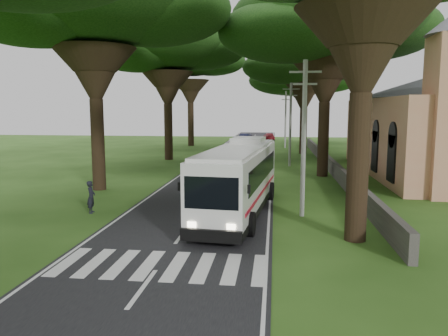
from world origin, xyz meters
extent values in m
plane|color=#294C15|center=(0.00, 0.00, 0.00)|extent=(140.00, 140.00, 0.00)
cube|color=black|center=(0.00, 25.00, 0.01)|extent=(8.00, 120.00, 0.04)
cube|color=silver|center=(0.00, -2.00, 0.00)|extent=(8.00, 3.00, 0.01)
cube|color=#383533|center=(9.00, 24.00, 0.60)|extent=(0.35, 50.00, 1.20)
cube|color=tan|center=(18.00, 22.00, 3.20)|extent=(12.00, 22.00, 6.40)
pyramid|color=#595960|center=(18.00, 22.00, 8.60)|extent=(14.00, 24.00, 2.20)
cylinder|color=gray|center=(5.50, 6.00, 4.00)|extent=(0.24, 0.24, 8.00)
cube|color=gray|center=(5.50, 6.00, 7.40)|extent=(1.60, 0.10, 0.10)
cube|color=gray|center=(5.50, 6.00, 6.80)|extent=(1.20, 0.10, 0.10)
cylinder|color=gray|center=(5.50, 26.00, 4.00)|extent=(0.24, 0.24, 8.00)
cube|color=gray|center=(5.50, 26.00, 7.40)|extent=(1.60, 0.10, 0.10)
cube|color=gray|center=(5.50, 26.00, 6.80)|extent=(1.20, 0.10, 0.10)
cylinder|color=gray|center=(5.50, 46.00, 4.00)|extent=(0.24, 0.24, 8.00)
cube|color=gray|center=(5.50, 46.00, 7.40)|extent=(1.60, 0.10, 0.10)
cube|color=gray|center=(5.50, 46.00, 6.80)|extent=(1.20, 0.10, 0.10)
cylinder|color=black|center=(-8.00, 12.00, 3.11)|extent=(0.90, 0.90, 6.22)
cone|color=black|center=(-8.00, 12.00, 8.12)|extent=(3.20, 3.20, 3.80)
cylinder|color=black|center=(-7.50, 30.00, 3.04)|extent=(0.90, 0.90, 6.08)
cone|color=black|center=(-7.50, 30.00, 7.98)|extent=(3.20, 3.20, 3.80)
ellipsoid|color=black|center=(-7.50, 30.00, 12.50)|extent=(13.80, 13.80, 5.79)
cylinder|color=black|center=(-8.50, 48.00, 3.18)|extent=(0.90, 0.90, 6.35)
cone|color=black|center=(-8.50, 48.00, 8.25)|extent=(3.20, 3.20, 3.80)
ellipsoid|color=black|center=(-8.50, 48.00, 13.12)|extent=(13.43, 13.43, 5.64)
cylinder|color=black|center=(7.50, 2.00, 3.11)|extent=(0.90, 0.90, 6.22)
cone|color=black|center=(7.50, 2.00, 8.12)|extent=(3.20, 3.20, 3.80)
cylinder|color=black|center=(8.00, 20.00, 3.04)|extent=(0.90, 0.90, 6.08)
cone|color=black|center=(8.00, 20.00, 7.98)|extent=(3.20, 3.20, 3.80)
ellipsoid|color=black|center=(8.00, 20.00, 12.51)|extent=(15.41, 15.41, 6.47)
cylinder|color=black|center=(7.50, 38.00, 2.83)|extent=(0.90, 0.90, 5.67)
cone|color=black|center=(7.50, 38.00, 7.57)|extent=(3.20, 3.20, 3.80)
ellipsoid|color=black|center=(7.50, 38.00, 11.59)|extent=(13.54, 13.54, 5.69)
cylinder|color=black|center=(8.50, 56.00, 2.74)|extent=(0.90, 0.90, 5.48)
cone|color=black|center=(8.50, 56.00, 7.38)|extent=(3.20, 3.20, 3.80)
ellipsoid|color=black|center=(8.50, 56.00, 11.18)|extent=(15.88, 15.88, 6.67)
cube|color=silver|center=(2.17, 6.15, 1.94)|extent=(3.71, 12.29, 2.97)
cube|color=black|center=(2.20, 6.45, 2.37)|extent=(3.55, 10.09, 1.11)
cube|color=black|center=(2.17, 6.15, 0.50)|extent=(3.76, 12.33, 0.35)
cube|color=#AE0B26|center=(2.17, 6.15, 1.26)|extent=(3.64, 11.09, 0.18)
cube|color=silver|center=(2.17, 6.15, 3.49)|extent=(3.45, 11.66, 0.18)
cylinder|color=black|center=(0.52, 2.26, 0.55)|extent=(0.46, 1.14, 1.11)
cylinder|color=black|center=(3.02, 2.01, 0.55)|extent=(0.46, 1.14, 1.11)
cylinder|color=black|center=(1.30, 10.08, 0.55)|extent=(0.46, 1.14, 1.11)
cylinder|color=black|center=(3.81, 9.83, 0.55)|extent=(0.46, 1.14, 1.11)
imported|color=#A4A3A7|center=(-0.80, 34.15, 0.68)|extent=(2.49, 4.11, 1.31)
imported|color=navy|center=(-0.80, 53.78, 0.76)|extent=(2.55, 4.64, 1.45)
imported|color=maroon|center=(3.00, 61.36, 0.62)|extent=(2.33, 4.31, 1.19)
imported|color=black|center=(-5.71, 5.38, 0.87)|extent=(0.52, 0.70, 1.75)
camera|label=1|loc=(4.03, -16.59, 5.60)|focal=35.00mm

